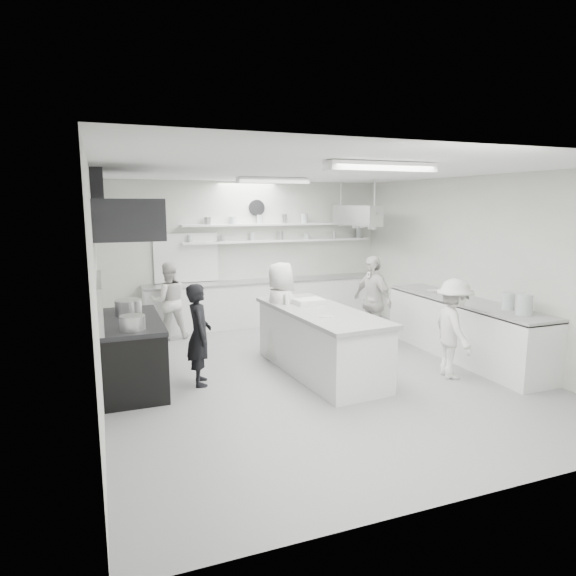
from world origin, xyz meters
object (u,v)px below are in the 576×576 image
object	(u,v)px
right_counter	(464,330)
cook_stove	(199,335)
stove	(132,355)
prep_island	(320,343)
cook_back	(169,301)
back_counter	(266,302)

from	to	relation	value
right_counter	cook_stove	world-z (taller)	cook_stove
stove	prep_island	xyz separation A→B (m)	(2.70, -0.44, 0.01)
right_counter	cook_back	bearing A→B (deg)	146.67
back_counter	cook_stove	xyz separation A→B (m)	(-2.00, -3.08, 0.27)
stove	cook_stove	distance (m)	0.98
right_counter	cook_stove	xyz separation A→B (m)	(-4.35, 0.32, 0.26)
stove	back_counter	bearing A→B (deg)	43.99
back_counter	right_counter	bearing A→B (deg)	-55.35
prep_island	cook_back	world-z (taller)	cook_back
back_counter	right_counter	xyz separation A→B (m)	(2.35, -3.40, 0.01)
right_counter	back_counter	bearing A→B (deg)	124.65
cook_stove	stove	bearing A→B (deg)	78.58
cook_stove	cook_back	size ratio (longest dim) A/B	0.99
stove	right_counter	distance (m)	5.28
back_counter	prep_island	xyz separation A→B (m)	(-0.20, -3.24, 0.00)
right_counter	prep_island	distance (m)	2.56
cook_stove	back_counter	bearing A→B (deg)	-26.98
back_counter	prep_island	size ratio (longest dim) A/B	1.99
right_counter	stove	bearing A→B (deg)	173.48
right_counter	prep_island	size ratio (longest dim) A/B	1.31
stove	prep_island	size ratio (longest dim) A/B	0.72
stove	cook_stove	size ratio (longest dim) A/B	1.24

